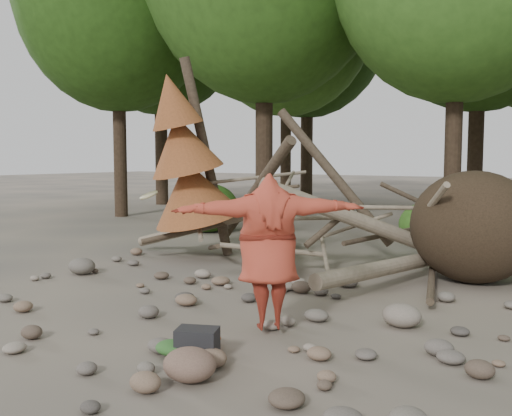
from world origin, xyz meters
The scene contains 12 objects.
ground centered at (0.00, 0.00, 0.00)m, with size 120.00×120.00×0.00m, color #514C44.
deadfall_pile centered at (2.02, 4.24, 0.95)m, with size 8.55×5.24×3.30m.
dead_conifer centered at (-3.12, 3.37, 2.11)m, with size 2.06×2.16×4.35m.
bush_left centered at (-5.50, 7.20, 0.72)m, with size 1.80×1.80×1.44m, color #295316.
bush_mid centered at (0.80, 7.80, 0.56)m, with size 1.40×1.40×1.12m, color #37691E.
frisbee_thrower centered at (1.12, -0.15, 1.05)m, with size 3.45×2.06×1.93m.
backpack centered at (0.97, -1.38, 0.15)m, with size 0.45×0.30×0.30m, color black.
cloth_green centered at (0.73, -1.49, 0.08)m, with size 0.43×0.35×0.16m, color #2C5A24.
cloth_orange centered at (0.80, -0.96, 0.06)m, with size 0.32×0.26×0.12m, color #A94D1C.
boulder_front_right centered at (1.26, -1.86, 0.16)m, with size 0.55×0.49×0.33m, color brown.
boulder_mid_right centered at (2.43, 1.04, 0.15)m, with size 0.51×0.46×0.31m, color gray.
boulder_mid_left centered at (-3.75, 1.03, 0.16)m, with size 0.52×0.47×0.31m, color #645D54.
Camera 1 is at (4.78, -6.10, 2.21)m, focal length 40.00 mm.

